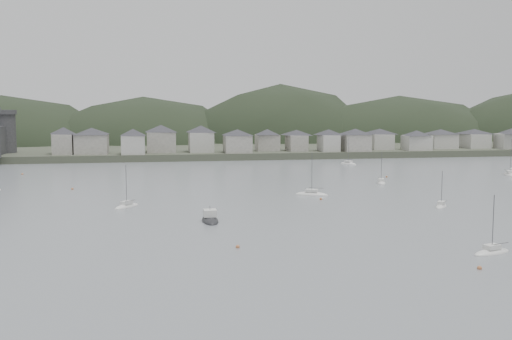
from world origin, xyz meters
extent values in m
plane|color=slate|center=(0.00, 0.00, 0.00)|extent=(900.00, 900.00, 0.00)
cube|color=#383D2D|center=(0.00, 295.00, 1.50)|extent=(900.00, 250.00, 3.00)
ellipsoid|color=black|center=(-110.87, 271.94, -10.14)|extent=(138.98, 92.48, 81.13)
ellipsoid|color=black|center=(-32.30, 272.87, -9.97)|extent=(132.08, 90.41, 79.74)
ellipsoid|color=black|center=(50.65, 272.93, -12.68)|extent=(133.88, 88.37, 101.41)
ellipsoid|color=black|center=(125.95, 267.91, -10.32)|extent=(165.81, 81.78, 82.55)
cylinder|color=#303032|center=(-92.00, 194.00, 11.50)|extent=(10.00, 10.00, 17.00)
cube|color=gray|center=(-65.00, 181.96, 7.29)|extent=(8.34, 12.91, 8.59)
pyramid|color=#2B2B30|center=(-65.00, 181.96, 13.09)|extent=(15.78, 15.78, 3.01)
cube|color=gray|center=(-53.32, 181.32, 7.18)|extent=(13.68, 13.35, 8.36)
pyramid|color=#2B2B30|center=(-53.32, 181.32, 12.82)|extent=(20.07, 20.07, 2.93)
cube|color=#A4A29A|center=(-35.57, 176.02, 7.04)|extent=(9.78, 10.20, 8.08)
pyramid|color=#2B2B30|center=(-35.57, 176.02, 12.49)|extent=(14.83, 14.83, 2.83)
cube|color=gray|center=(-23.51, 185.65, 7.55)|extent=(12.59, 13.33, 9.09)
pyramid|color=#2B2B30|center=(-23.51, 185.65, 13.68)|extent=(19.24, 19.24, 3.18)
cube|color=#A4A29A|center=(-5.75, 184.10, 7.43)|extent=(10.74, 12.17, 8.87)
pyramid|color=#2B2B30|center=(-5.75, 184.10, 13.42)|extent=(17.01, 17.01, 3.10)
cube|color=gray|center=(9.92, 177.53, 6.85)|extent=(11.63, 12.09, 7.69)
pyramid|color=#2B2B30|center=(9.92, 177.53, 12.04)|extent=(17.61, 17.61, 2.69)
cube|color=gray|center=(25.25, 186.19, 6.72)|extent=(10.37, 9.35, 7.44)
pyramid|color=#2B2B30|center=(25.25, 186.19, 11.74)|extent=(14.65, 14.65, 2.60)
cube|color=gray|center=(38.63, 183.79, 6.61)|extent=(8.24, 12.20, 7.22)
pyramid|color=#2B2B30|center=(38.63, 183.79, 11.48)|extent=(15.17, 15.17, 2.53)
cube|color=#A4A29A|center=(52.50, 178.55, 6.73)|extent=(8.06, 10.91, 7.46)
pyramid|color=#2B2B30|center=(52.50, 178.55, 11.77)|extent=(14.08, 14.08, 2.61)
cube|color=gray|center=(64.81, 177.06, 6.83)|extent=(11.73, 11.78, 7.66)
pyramid|color=#2B2B30|center=(64.81, 177.06, 12.00)|extent=(17.46, 17.46, 2.68)
cube|color=#A4A29A|center=(80.64, 186.91, 6.67)|extent=(10.19, 13.02, 7.33)
pyramid|color=#2B2B30|center=(80.64, 186.91, 11.62)|extent=(17.23, 17.23, 2.57)
cube|color=#A4A29A|center=(95.55, 178.06, 6.44)|extent=(11.70, 9.81, 6.88)
pyramid|color=#2B2B30|center=(95.55, 178.06, 11.08)|extent=(15.97, 15.97, 2.41)
cube|color=#A4A29A|center=(112.40, 186.91, 6.50)|extent=(12.83, 12.48, 7.00)
pyramid|color=#2B2B30|center=(112.40, 186.91, 11.22)|extent=(18.79, 18.79, 2.45)
cube|color=#A4A29A|center=(130.73, 187.42, 6.48)|extent=(11.07, 13.50, 6.97)
pyramid|color=#2B2B30|center=(130.73, 187.42, 11.19)|extent=(18.25, 18.25, 2.44)
cube|color=#A4A29A|center=(146.02, 179.72, 6.67)|extent=(13.75, 9.12, 7.34)
pyramid|color=#2B2B30|center=(146.02, 179.72, 11.62)|extent=(16.97, 16.97, 2.57)
ellipsoid|color=silver|center=(50.96, 146.17, 0.05)|extent=(6.21, 8.63, 1.67)
cube|color=silver|center=(50.96, 146.17, 1.18)|extent=(2.97, 3.43, 0.70)
cylinder|color=#3F3F42|center=(50.96, 146.17, 5.41)|extent=(0.12, 0.12, 10.42)
cylinder|color=#3F3F42|center=(51.65, 147.50, 1.73)|extent=(1.82, 3.37, 0.10)
ellipsoid|color=silver|center=(13.33, 66.46, 0.05)|extent=(9.07, 6.56, 1.75)
cube|color=silver|center=(13.33, 66.46, 1.23)|extent=(3.61, 3.13, 0.70)
cylinder|color=#3F3F42|center=(13.33, 66.46, 5.68)|extent=(0.12, 0.12, 10.96)
cylinder|color=#3F3F42|center=(14.72, 67.19, 1.78)|extent=(3.54, 1.92, 0.10)
ellipsoid|color=silver|center=(91.55, 98.05, 0.05)|extent=(6.01, 10.25, 1.95)
cube|color=silver|center=(91.55, 98.05, 1.33)|extent=(3.10, 3.91, 0.70)
cylinder|color=#3F3F42|center=(91.55, 98.05, 6.30)|extent=(0.12, 0.12, 12.20)
cylinder|color=#3F3F42|center=(91.01, 99.71, 1.88)|extent=(1.46, 4.20, 0.10)
ellipsoid|color=silver|center=(24.50, 1.54, 0.05)|extent=(7.65, 4.41, 1.46)
cube|color=silver|center=(24.50, 1.54, 1.08)|extent=(2.91, 2.29, 0.70)
cylinder|color=#3F3F42|center=(24.50, 1.54, 4.76)|extent=(0.12, 0.12, 9.11)
cylinder|color=#3F3F42|center=(25.75, 1.14, 1.63)|extent=(3.16, 1.08, 0.10)
ellipsoid|color=silver|center=(-33.71, 55.80, 0.05)|extent=(6.69, 7.55, 1.54)
cube|color=silver|center=(-33.71, 55.80, 1.12)|extent=(2.99, 3.16, 0.70)
cylinder|color=#3F3F42|center=(-33.71, 55.80, 5.00)|extent=(0.12, 0.12, 9.60)
cylinder|color=#3F3F42|center=(-32.85, 54.71, 1.67)|extent=(2.22, 2.77, 0.10)
ellipsoid|color=silver|center=(37.82, 43.34, 0.05)|extent=(5.68, 6.42, 1.31)
cube|color=silver|center=(37.82, 43.34, 1.00)|extent=(2.54, 2.68, 0.70)
cylinder|color=#3F3F42|center=(37.82, 43.34, 4.28)|extent=(0.12, 0.12, 8.16)
cylinder|color=#3F3F42|center=(38.55, 42.41, 1.55)|extent=(1.90, 2.37, 0.10)
ellipsoid|color=silver|center=(40.67, 86.31, 0.05)|extent=(4.55, 7.96, 1.52)
cube|color=silver|center=(40.67, 86.31, 1.11)|extent=(2.38, 3.03, 0.70)
cylinder|color=#3F3F42|center=(40.67, 86.31, 4.94)|extent=(0.12, 0.12, 9.48)
cylinder|color=#3F3F42|center=(40.27, 87.62, 1.66)|extent=(1.10, 3.29, 0.10)
ellipsoid|color=black|center=(-16.47, 35.58, 0.05)|extent=(3.38, 9.07, 1.98)
cube|color=silver|center=(-16.47, 35.58, 1.69)|extent=(2.56, 2.74, 1.40)
cylinder|color=#3F3F42|center=(-16.47, 35.58, 2.59)|extent=(0.10, 0.10, 1.20)
sphere|color=#AC6339|center=(-71.78, 130.34, 0.15)|extent=(0.70, 0.70, 0.70)
sphere|color=#AC6339|center=(-49.94, 88.67, 0.15)|extent=(0.70, 0.70, 0.70)
sphere|color=#AC6339|center=(-14.26, 12.27, 0.15)|extent=(0.70, 0.70, 0.70)
sphere|color=#AC6339|center=(17.65, -6.36, 0.15)|extent=(0.70, 0.70, 0.70)
sphere|color=#AC6339|center=(48.37, 100.45, 0.15)|extent=(0.70, 0.70, 0.70)
sphere|color=#AC6339|center=(13.55, 58.70, 0.15)|extent=(0.70, 0.70, 0.70)
camera|label=1|loc=(-27.81, -80.44, 22.71)|focal=41.07mm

